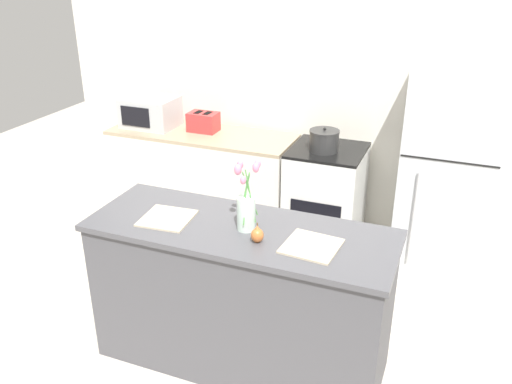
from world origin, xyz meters
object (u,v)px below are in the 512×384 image
object	(u,v)px
flower_vase	(246,207)
cooking_pot	(324,141)
stove_range	(325,199)
pear_figurine	(257,234)
toaster	(203,122)
microwave	(150,112)
plate_setting_left	(167,218)
plate_setting_right	(311,245)
refrigerator	(448,172)

from	to	relation	value
flower_vase	cooking_pot	bearing A→B (deg)	88.56
stove_range	pear_figurine	xyz separation A→B (m)	(0.05, -1.71, 0.55)
flower_vase	toaster	xyz separation A→B (m)	(-1.10, 1.64, -0.10)
stove_range	microwave	distance (m)	1.78
flower_vase	stove_range	bearing A→B (deg)	87.83
toaster	plate_setting_left	bearing A→B (deg)	-70.07
flower_vase	cooking_pot	world-z (taller)	flower_vase
flower_vase	plate_setting_right	world-z (taller)	flower_vase
pear_figurine	microwave	size ratio (longest dim) A/B	0.24
flower_vase	plate_setting_right	xyz separation A→B (m)	(0.40, -0.06, -0.13)
refrigerator	cooking_pot	bearing A→B (deg)	-176.70
stove_range	refrigerator	distance (m)	1.03
refrigerator	cooking_pot	size ratio (longest dim) A/B	6.98
cooking_pot	plate_setting_left	bearing A→B (deg)	-108.03
plate_setting_right	cooking_pot	size ratio (longest dim) A/B	1.27
microwave	pear_figurine	bearing A→B (deg)	-44.72
stove_range	toaster	world-z (taller)	toaster
refrigerator	cooking_pot	xyz separation A→B (m)	(-0.97, -0.06, 0.15)
microwave	plate_setting_right	bearing A→B (deg)	-39.36
toaster	microwave	xyz separation A→B (m)	(-0.52, -0.05, 0.05)
flower_vase	plate_setting_right	bearing A→B (deg)	-8.95
refrigerator	plate_setting_left	bearing A→B (deg)	-131.99
flower_vase	pear_figurine	distance (m)	0.19
pear_figurine	cooking_pot	world-z (taller)	cooking_pot
stove_range	pear_figurine	distance (m)	1.80
pear_figurine	plate_setting_right	xyz separation A→B (m)	(0.29, 0.05, -0.04)
refrigerator	pear_figurine	world-z (taller)	refrigerator
toaster	stove_range	bearing A→B (deg)	-2.32
plate_setting_right	microwave	xyz separation A→B (m)	(-2.02, 1.66, 0.08)
toaster	microwave	size ratio (longest dim) A/B	0.58
plate_setting_left	stove_range	bearing A→B (deg)	71.86
stove_range	plate_setting_left	distance (m)	1.82
cooking_pot	stove_range	bearing A→B (deg)	68.61
plate_setting_left	plate_setting_right	world-z (taller)	same
plate_setting_right	toaster	distance (m)	2.28
plate_setting_left	microwave	bearing A→B (deg)	124.37
microwave	flower_vase	bearing A→B (deg)	-44.59
pear_figurine	microwave	world-z (taller)	microwave
stove_range	plate_setting_left	size ratio (longest dim) A/B	2.96
pear_figurine	toaster	world-z (taller)	toaster
plate_setting_left	microwave	size ratio (longest dim) A/B	0.64
toaster	flower_vase	bearing A→B (deg)	-56.14
plate_setting_left	plate_setting_right	distance (m)	0.89
plate_setting_left	microwave	world-z (taller)	microwave
cooking_pot	refrigerator	bearing A→B (deg)	3.30
stove_range	flower_vase	xyz separation A→B (m)	(-0.06, -1.59, 0.64)
stove_range	cooking_pot	xyz separation A→B (m)	(-0.02, -0.06, 0.54)
flower_vase	plate_setting_left	xyz separation A→B (m)	(-0.48, -0.06, -0.13)
refrigerator	flower_vase	xyz separation A→B (m)	(-1.01, -1.60, 0.25)
flower_vase	plate_setting_right	size ratio (longest dim) A/B	1.34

